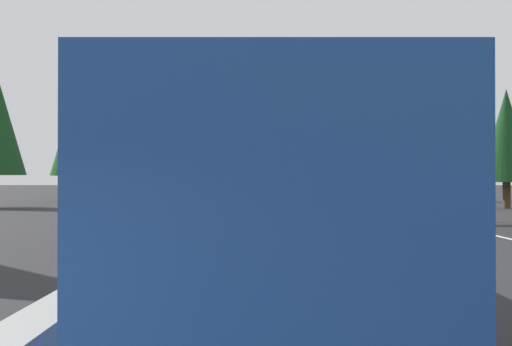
% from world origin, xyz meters
% --- Properties ---
extents(ground_plane, '(320.00, 320.00, 0.00)m').
position_xyz_m(ground_plane, '(60.00, 0.00, 0.00)').
color(ground_plane, '#262628').
extents(median_barrier, '(180.00, 0.56, 0.90)m').
position_xyz_m(median_barrier, '(80.00, 0.30, 0.45)').
color(median_barrier, '#9E9B93').
rests_on(median_barrier, ground).
extents(shoulder_stripe_right, '(160.00, 0.16, 0.01)m').
position_xyz_m(shoulder_stripe_right, '(70.00, -11.52, 0.01)').
color(shoulder_stripe_right, silver).
rests_on(shoulder_stripe_right, ground).
extents(shoulder_stripe_median, '(160.00, 0.16, 0.01)m').
position_xyz_m(shoulder_stripe_median, '(70.00, -0.25, 0.01)').
color(shoulder_stripe_median, silver).
rests_on(shoulder_stripe_median, ground).
extents(sign_gantry_overhead, '(0.50, 12.68, 6.42)m').
position_xyz_m(sign_gantry_overhead, '(33.16, -6.04, 5.11)').
color(sign_gantry_overhead, gray).
rests_on(sign_gantry_overhead, ground).
extents(bus_far_right, '(11.50, 2.55, 3.10)m').
position_xyz_m(bus_far_right, '(8.19, -2.03, 1.72)').
color(bus_far_right, '#1E4793').
rests_on(bus_far_right, ground).
extents(minivan_near_right, '(5.00, 1.95, 1.69)m').
position_xyz_m(minivan_near_right, '(24.61, -5.19, 0.95)').
color(minivan_near_right, black).
rests_on(minivan_near_right, ground).
extents(sedan_far_center, '(4.40, 1.80, 1.47)m').
position_xyz_m(sedan_far_center, '(65.49, -1.69, 0.68)').
color(sedan_far_center, silver).
rests_on(sedan_far_center, ground).
extents(sedan_distant_b, '(4.40, 1.80, 1.47)m').
position_xyz_m(sedan_distant_b, '(114.87, -5.41, 0.68)').
color(sedan_distant_b, silver).
rests_on(sedan_distant_b, ground).
extents(conifer_right_near, '(4.05, 4.05, 9.20)m').
position_xyz_m(conifer_right_near, '(46.94, -21.16, 5.58)').
color(conifer_right_near, '#4C3823').
rests_on(conifer_right_near, ground).
extents(conifer_right_mid, '(4.74, 4.74, 10.76)m').
position_xyz_m(conifer_right_mid, '(62.90, -19.80, 6.54)').
color(conifer_right_mid, '#4C3823').
rests_on(conifer_right_mid, ground).
extents(conifer_right_far, '(5.55, 5.55, 12.61)m').
position_xyz_m(conifer_right_far, '(81.77, -15.89, 7.67)').
color(conifer_right_far, '#4C3823').
rests_on(conifer_right_far, ground).
extents(conifer_left_mid, '(5.21, 5.21, 11.85)m').
position_xyz_m(conifer_left_mid, '(63.37, 16.67, 7.20)').
color(conifer_left_mid, '#4C3823').
rests_on(conifer_left_mid, ground).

